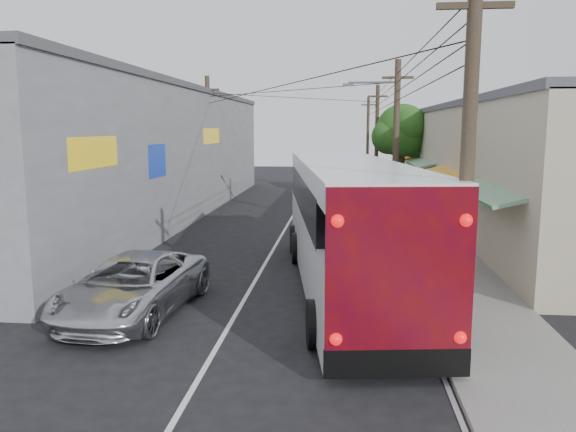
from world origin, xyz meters
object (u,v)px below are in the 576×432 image
at_px(parked_car_far, 368,187).
at_px(parked_suv, 377,213).
at_px(pedestrian_far, 423,210).
at_px(coach_bus, 348,223).
at_px(parked_car_mid, 370,193).
at_px(jeepney, 134,286).
at_px(pedestrian_near, 442,222).

bearing_deg(parked_car_far, parked_suv, -84.41).
distance_m(parked_suv, pedestrian_far, 2.52).
relative_size(coach_bus, parked_suv, 2.54).
distance_m(coach_bus, parked_suv, 10.65).
bearing_deg(parked_car_far, pedestrian_far, -72.82).
bearing_deg(coach_bus, parked_car_mid, 77.75).
relative_size(jeepney, pedestrian_far, 3.67).
distance_m(jeepney, pedestrian_near, 14.67).
relative_size(parked_suv, parked_car_far, 1.14).
bearing_deg(jeepney, parked_car_far, 79.66).
xyz_separation_m(coach_bus, pedestrian_far, (3.91, 11.30, -1.16)).
bearing_deg(parked_car_mid, jeepney, -100.81).
height_order(coach_bus, pedestrian_near, coach_bus).
bearing_deg(parked_car_far, pedestrian_near, -74.38).
bearing_deg(parked_car_mid, coach_bus, -87.84).
distance_m(coach_bus, parked_car_far, 22.98).
bearing_deg(coach_bus, parked_car_far, 78.34).
relative_size(parked_car_far, pedestrian_near, 3.26).
distance_m(parked_car_mid, pedestrian_far, 8.99).
distance_m(parked_suv, parked_car_mid, 9.52).
distance_m(parked_car_far, pedestrian_far, 11.81).
xyz_separation_m(parked_suv, pedestrian_near, (2.67, -2.76, 0.06)).
relative_size(jeepney, parked_car_far, 1.17).
relative_size(parked_car_far, pedestrian_far, 3.15).
distance_m(parked_car_mid, pedestrian_near, 12.56).
distance_m(coach_bus, pedestrian_near, 8.85).
height_order(parked_car_far, pedestrian_far, pedestrian_far).
relative_size(coach_bus, parked_car_far, 2.88).
xyz_separation_m(parked_suv, pedestrian_far, (2.38, 0.84, 0.09)).
relative_size(parked_car_mid, pedestrian_far, 2.78).
height_order(jeepney, parked_car_far, parked_car_far).
relative_size(coach_bus, jeepney, 2.48).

